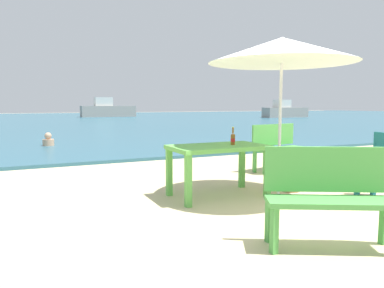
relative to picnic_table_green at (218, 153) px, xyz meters
The scene contains 11 objects.
ground_plane 1.67m from the picnic_table_green, 63.12° to the right, with size 120.00×120.00×0.00m, color beige.
sea_water 28.65m from the picnic_table_green, 88.61° to the left, with size 120.00×50.00×0.08m, color #2D6075.
picnic_table_green is the anchor object (origin of this frame).
beer_bottle_amber 0.31m from the picnic_table_green, 10.21° to the right, with size 0.07×0.07×0.26m.
patio_umbrella 1.72m from the picnic_table_green, 25.66° to the right, with size 2.10×2.10×2.30m.
side_table_wood 1.25m from the picnic_table_green, ahead, with size 0.44×0.44×0.54m.
bench_green_left 2.53m from the picnic_table_green, 32.12° to the left, with size 1.24×0.56×0.95m.
bench_green_right 2.11m from the picnic_table_green, 89.31° to the right, with size 1.23×0.88×0.95m.
swimmer_person 7.66m from the picnic_table_green, 104.21° to the left, with size 0.34×0.34×0.41m.
boat_tanker 32.16m from the picnic_table_green, 48.59° to the left, with size 4.83×1.32×1.76m.
boat_cargo_ship 33.93m from the picnic_table_green, 80.54° to the left, with size 5.58×1.52×2.03m.
Camera 1 is at (-3.27, -3.19, 1.35)m, focal length 33.60 mm.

